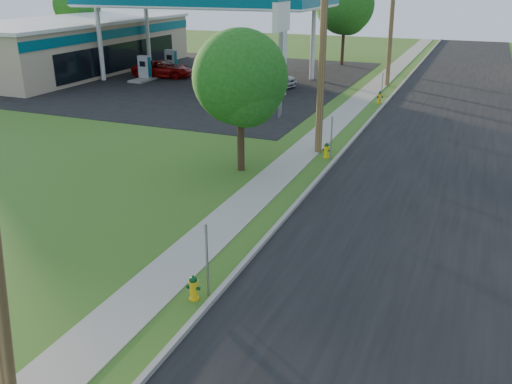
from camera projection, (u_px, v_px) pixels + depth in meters
road at (410, 231)px, 17.30m from camera, size 8.00×120.00×0.02m
curb at (291, 210)px, 18.69m from camera, size 0.15×120.00×0.15m
sidewalk at (245, 204)px, 19.33m from camera, size 1.50×120.00×0.03m
forecourt at (186, 78)px, 43.46m from camera, size 26.00×28.00×0.02m
utility_pole_mid at (323, 42)px, 23.29m from camera, size 1.40×0.32×9.80m
utility_pole_far at (392, 18)px, 38.81m from camera, size 1.40×0.32×9.50m
sign_post_near at (207, 260)px, 13.45m from camera, size 0.05×0.04×2.00m
sign_post_mid at (331, 139)px, 23.59m from camera, size 0.05×0.04×2.00m
sign_post_far at (382, 89)px, 34.07m from camera, size 0.05×0.04×2.00m
gas_canopy at (206, 1)px, 40.58m from camera, size 18.18×9.18×6.40m
fuel_pump_nw at (145, 71)px, 42.37m from camera, size 1.20×3.20×1.90m
fuel_pump_ne at (251, 79)px, 39.18m from camera, size 1.20×3.20×1.90m
fuel_pump_sw at (171, 64)px, 45.80m from camera, size 1.20×3.20×1.90m
fuel_pump_se at (270, 70)px, 42.61m from camera, size 1.20×3.20×1.90m
convenience_store at (73, 45)px, 46.57m from camera, size 10.40×22.40×4.25m
price_pylon at (281, 19)px, 29.22m from camera, size 0.34×2.04×6.85m
tree_verge at (242, 82)px, 21.35m from camera, size 3.82×3.82×5.78m
tree_lot at (346, 7)px, 48.11m from camera, size 5.20×5.20×7.87m
tree_back at (77, 6)px, 56.15m from camera, size 4.88×4.88×7.39m
hydrant_near at (194, 288)px, 13.51m from camera, size 0.35×0.31×0.69m
hydrant_mid at (326, 150)px, 24.22m from camera, size 0.37×0.33×0.70m
hydrant_far at (380, 97)px, 34.67m from camera, size 0.42×0.38×0.82m
car_red at (163, 69)px, 43.64m from camera, size 5.21×3.24×1.34m
car_silver at (268, 77)px, 39.94m from camera, size 4.49×2.35×1.46m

